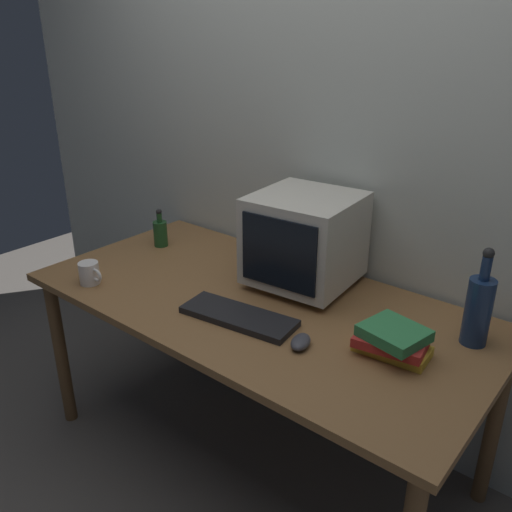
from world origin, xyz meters
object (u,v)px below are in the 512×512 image
Objects in this scene: mug at (90,273)px; crt_monitor at (305,240)px; computer_mouse at (301,342)px; bottle_short at (160,232)px; keyboard at (239,316)px; book_stack at (392,341)px; bottle_tall at (478,309)px.

crt_monitor is at bearing 38.82° from mug.
crt_monitor reaches higher than computer_mouse.
bottle_short reaches higher than computer_mouse.
book_stack is (0.52, 0.14, 0.04)m from keyboard.
mug is at bearing -79.20° from bottle_short.
bottle_tall is at bearing -0.18° from crt_monitor.
mug is at bearing -158.32° from bottle_tall.
bottle_tall is at bearing 20.75° from keyboard.
crt_monitor is 4.16× the size of computer_mouse.
keyboard is at bearing -165.05° from book_stack.
computer_mouse is 0.42× the size of book_stack.
mug is (-0.92, -0.16, 0.03)m from computer_mouse.
bottle_short is (-1.43, -0.08, -0.06)m from bottle_tall.
bottle_tall is (0.69, 0.37, 0.11)m from keyboard.
crt_monitor reaches higher than mug.
mug is at bearing -165.64° from book_stack.
bottle_short is 1.26m from book_stack.
book_stack is at bearing -6.87° from bottle_short.
mug is (-0.65, -0.16, 0.03)m from keyboard.
bottle_short is at bearing -176.64° from bottle_tall.
bottle_tall is at bearing 3.36° from bottle_short.
crt_monitor is at bearing 179.82° from bottle_tall.
mug reaches higher than keyboard.
keyboard is at bearing -151.68° from bottle_tall.
bottle_short is (-1.01, 0.30, 0.05)m from computer_mouse.
bottle_tall is at bearing 53.36° from book_stack.
bottle_short is 1.51× the size of mug.
crt_monitor is 0.42m from keyboard.
computer_mouse is at bearing 9.56° from mug.
mug is at bearing -141.18° from crt_monitor.
bottle_short is 0.76× the size of book_stack.
bottle_short reaches higher than book_stack.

